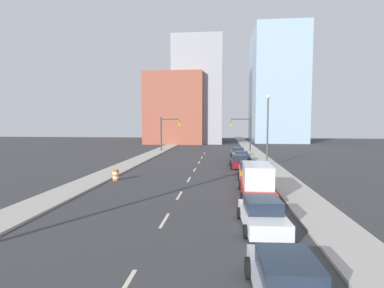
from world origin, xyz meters
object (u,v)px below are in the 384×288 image
object	(u,v)px
sedan_orange	(249,170)
sedan_navy	(241,157)
sedan_white	(262,215)
box_truck_red	(257,181)
sedan_maroon	(239,162)
traffic_barrel	(116,175)
sedan_gray	(238,153)
traffic_signal_left	(167,129)
traffic_signal_right	(244,130)
sedan_silver	(288,283)
street_lamp	(268,125)

from	to	relation	value
sedan_orange	sedan_navy	bearing A→B (deg)	92.01
sedan_white	sedan_orange	bearing A→B (deg)	84.71
box_truck_red	sedan_maroon	distance (m)	13.47
traffic_barrel	sedan_gray	distance (m)	22.79
sedan_orange	sedan_navy	world-z (taller)	sedan_orange
traffic_signal_left	traffic_signal_right	size ratio (longest dim) A/B	1.00
box_truck_red	sedan_gray	world-z (taller)	box_truck_red
traffic_signal_right	sedan_navy	distance (m)	13.63
sedan_silver	sedan_gray	world-z (taller)	sedan_gray
traffic_signal_left	box_truck_red	world-z (taller)	traffic_signal_left
box_truck_red	sedan_orange	distance (m)	7.26
traffic_signal_right	street_lamp	bearing A→B (deg)	-85.01
traffic_barrel	sedan_silver	distance (m)	20.66
traffic_signal_right	sedan_white	world-z (taller)	traffic_signal_right
traffic_signal_right	traffic_barrel	world-z (taller)	traffic_signal_right
street_lamp	sedan_white	xyz separation A→B (m)	(-3.28, -21.28, -4.18)
sedan_silver	sedan_maroon	size ratio (longest dim) A/B	1.02
traffic_barrel	traffic_signal_right	bearing A→B (deg)	63.97
street_lamp	traffic_signal_left	bearing A→B (deg)	132.08
box_truck_red	sedan_orange	world-z (taller)	box_truck_red
sedan_silver	sedan_white	xyz separation A→B (m)	(0.10, 6.28, 0.02)
traffic_signal_left	sedan_silver	size ratio (longest dim) A/B	1.34
traffic_signal_left	box_truck_red	size ratio (longest dim) A/B	0.98
sedan_maroon	sedan_navy	size ratio (longest dim) A/B	1.04
traffic_signal_right	sedan_maroon	bearing A→B (deg)	-95.76
sedan_white	street_lamp	bearing A→B (deg)	78.00
sedan_white	sedan_maroon	world-z (taller)	sedan_maroon
traffic_signal_left	sedan_maroon	size ratio (longest dim) A/B	1.36
sedan_navy	sedan_gray	distance (m)	5.51
traffic_barrel	sedan_orange	bearing A→B (deg)	12.39
traffic_signal_left	traffic_barrel	world-z (taller)	traffic_signal_left
traffic_barrel	box_truck_red	distance (m)	12.77
sedan_orange	sedan_white	bearing A→B (deg)	-90.06
sedan_maroon	sedan_gray	xyz separation A→B (m)	(0.36, 10.68, -0.02)
sedan_silver	box_truck_red	world-z (taller)	box_truck_red
sedan_orange	sedan_gray	bearing A→B (deg)	92.55
sedan_silver	sedan_maroon	bearing A→B (deg)	88.07
street_lamp	sedan_silver	size ratio (longest dim) A/B	1.82
traffic_signal_right	traffic_barrel	xyz separation A→B (m)	(-13.26, -27.15, -3.46)
traffic_barrel	sedan_silver	size ratio (longest dim) A/B	0.21
sedan_white	sedan_orange	distance (m)	13.62
traffic_signal_left	sedan_navy	distance (m)	18.40
traffic_signal_right	box_truck_red	bearing A→B (deg)	-92.46
traffic_barrel	sedan_orange	distance (m)	12.22
sedan_white	sedan_orange	xyz separation A→B (m)	(0.49, 13.61, 0.02)
street_lamp	sedan_white	size ratio (longest dim) A/B	1.86
traffic_signal_right	sedan_orange	world-z (taller)	traffic_signal_right
sedan_maroon	sedan_silver	bearing A→B (deg)	-91.74
traffic_signal_left	sedan_gray	distance (m)	14.83
street_lamp	sedan_navy	size ratio (longest dim) A/B	1.94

